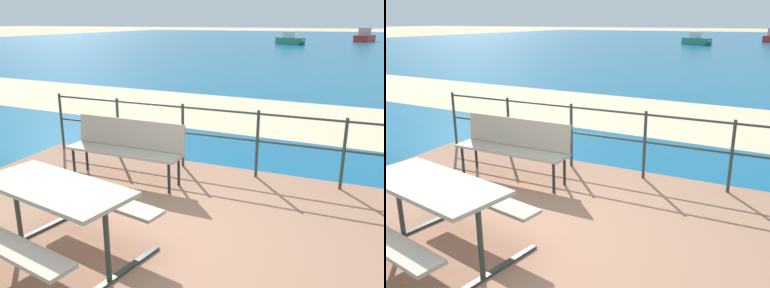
{
  "view_description": "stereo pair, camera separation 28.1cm",
  "coord_description": "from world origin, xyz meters",
  "views": [
    {
      "loc": [
        1.92,
        -3.18,
        2.28
      ],
      "look_at": [
        -0.18,
        1.75,
        0.64
      ],
      "focal_mm": 38.06,
      "sensor_mm": 36.0,
      "label": 1
    },
    {
      "loc": [
        2.18,
        -3.06,
        2.28
      ],
      "look_at": [
        -0.18,
        1.75,
        0.64
      ],
      "focal_mm": 38.06,
      "sensor_mm": 36.0,
      "label": 2
    }
  ],
  "objects": [
    {
      "name": "patio_paving",
      "position": [
        0.0,
        0.0,
        0.03
      ],
      "size": [
        6.4,
        5.2,
        0.06
      ],
      "primitive_type": "cube",
      "color": "#996B51",
      "rests_on": "ground"
    },
    {
      "name": "park_bench",
      "position": [
        -1.1,
        1.55,
        0.59
      ],
      "size": [
        1.73,
        0.43,
        0.87
      ],
      "rotation": [
        0.0,
        0.0,
        -0.01
      ],
      "color": "tan",
      "rests_on": "patio_paving"
    },
    {
      "name": "picnic_table",
      "position": [
        -0.58,
        -0.51,
        0.64
      ],
      "size": [
        1.75,
        1.61,
        0.78
      ],
      "rotation": [
        0.0,
        0.0,
        -0.19
      ],
      "color": "tan",
      "rests_on": "patio_paving"
    },
    {
      "name": "beach_strip",
      "position": [
        0.0,
        6.62,
        0.01
      ],
      "size": [
        54.12,
        6.3,
        0.01
      ],
      "primitive_type": "cube",
      "rotation": [
        0.0,
        0.0,
        -0.04
      ],
      "color": "beige",
      "rests_on": "ground"
    },
    {
      "name": "boat_far",
      "position": [
        -5.09,
        37.3,
        0.42
      ],
      "size": [
        3.27,
        2.49,
        1.19
      ],
      "rotation": [
        0.0,
        0.0,
        5.71
      ],
      "color": "#338466",
      "rests_on": "sea_water"
    },
    {
      "name": "ground_plane",
      "position": [
        0.0,
        0.0,
        0.0
      ],
      "size": [
        240.0,
        240.0,
        0.0
      ],
      "primitive_type": "plane",
      "color": "tan"
    },
    {
      "name": "sea_water",
      "position": [
        0.0,
        40.0,
        0.01
      ],
      "size": [
        90.0,
        90.0,
        0.01
      ],
      "primitive_type": "cube",
      "color": "#145B84",
      "rests_on": "ground"
    },
    {
      "name": "railing_fence",
      "position": [
        0.0,
        2.36,
        0.69
      ],
      "size": [
        5.94,
        0.04,
        1.0
      ],
      "color": "#2D3833",
      "rests_on": "patio_paving"
    }
  ]
}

